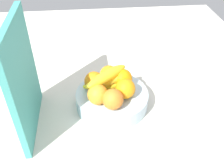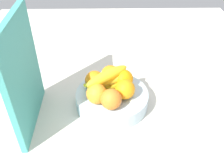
% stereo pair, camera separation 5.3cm
% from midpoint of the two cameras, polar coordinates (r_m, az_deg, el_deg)
% --- Properties ---
extents(ground_plane, '(1.80, 1.40, 0.03)m').
position_cam_midpoint_polar(ground_plane, '(0.92, 2.47, -5.41)').
color(ground_plane, beige).
extents(fruit_bowl, '(0.25, 0.25, 0.05)m').
position_cam_midpoint_polar(fruit_bowl, '(0.89, 1.70, -3.44)').
color(fruit_bowl, silver).
rests_on(fruit_bowl, ground_plane).
extents(orange_front_left, '(0.07, 0.07, 0.07)m').
position_cam_midpoint_polar(orange_front_left, '(0.84, 4.73, -1.25)').
color(orange_front_left, orange).
rests_on(orange_front_left, fruit_bowl).
extents(orange_front_right, '(0.07, 0.07, 0.07)m').
position_cam_midpoint_polar(orange_front_right, '(0.88, 4.31, 1.10)').
color(orange_front_right, orange).
rests_on(orange_front_right, fruit_bowl).
extents(orange_center, '(0.07, 0.07, 0.07)m').
position_cam_midpoint_polar(orange_center, '(0.90, 1.33, 2.08)').
color(orange_center, orange).
rests_on(orange_center, fruit_bowl).
extents(orange_back_left, '(0.07, 0.07, 0.07)m').
position_cam_midpoint_polar(orange_back_left, '(0.87, -2.20, 0.78)').
color(orange_back_left, orange).
rests_on(orange_back_left, fruit_bowl).
extents(orange_back_right, '(0.07, 0.07, 0.07)m').
position_cam_midpoint_polar(orange_back_right, '(0.82, -1.62, -2.25)').
color(orange_back_right, orange).
rests_on(orange_back_right, fruit_bowl).
extents(orange_top_stack, '(0.07, 0.07, 0.07)m').
position_cam_midpoint_polar(orange_top_stack, '(0.80, 1.70, -3.50)').
color(orange_top_stack, orange).
rests_on(orange_top_stack, fruit_bowl).
extents(banana_bunch, '(0.14, 0.18, 0.08)m').
position_cam_midpoint_polar(banana_bunch, '(0.86, 0.84, 0.87)').
color(banana_bunch, yellow).
rests_on(banana_bunch, fruit_bowl).
extents(cutting_board, '(0.28, 0.02, 0.36)m').
position_cam_midpoint_polar(cutting_board, '(0.78, -17.60, 1.75)').
color(cutting_board, teal).
rests_on(cutting_board, ground_plane).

